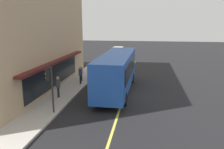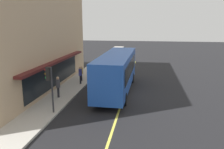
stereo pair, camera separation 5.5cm
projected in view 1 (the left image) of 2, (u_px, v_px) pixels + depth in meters
ground at (124, 95)px, 20.22m from camera, size 120.00×120.00×0.00m
sidewalk at (66, 92)px, 20.99m from camera, size 80.00×2.43×0.15m
lane_centre_stripe at (124, 95)px, 20.22m from camera, size 36.00×0.16×0.01m
bus at (117, 70)px, 20.97m from camera, size 11.17×2.75×3.50m
traffic_light at (50, 79)px, 15.53m from camera, size 0.30×0.52×3.20m
pedestrian_at_corner at (81, 72)px, 24.37m from camera, size 0.34×0.34×1.61m
pedestrian_mid_block at (80, 73)px, 23.22m from camera, size 0.34×0.34×1.79m
pedestrian_near_storefront at (58, 85)px, 19.01m from camera, size 0.34×0.34×1.77m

